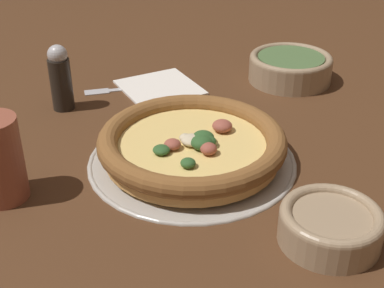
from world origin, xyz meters
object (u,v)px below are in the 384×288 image
at_px(bowl_near, 330,225).
at_px(napkin, 160,86).
at_px(pizza, 192,144).
at_px(bowl_far, 290,67).
at_px(pizza_tray, 192,159).
at_px(pepper_shaker, 60,78).
at_px(fork, 127,88).

relative_size(bowl_near, napkin, 0.63).
distance_m(pizza, napkin, 0.27).
distance_m(pizza, bowl_far, 0.35).
height_order(pizza_tray, pepper_shaker, pepper_shaker).
height_order(bowl_far, napkin, bowl_far).
distance_m(fork, pepper_shaker, 0.14).
distance_m(bowl_far, napkin, 0.25).
xyz_separation_m(bowl_far, fork, (0.07, -0.31, -0.03)).
xyz_separation_m(pizza_tray, fork, (-0.24, -0.14, -0.00)).
relative_size(pizza_tray, napkin, 1.61).
bearing_deg(pizza, pepper_shaker, -123.66).
bearing_deg(bowl_near, bowl_far, -178.93).
bearing_deg(bowl_near, pepper_shaker, -128.03).
bearing_deg(pizza_tray, bowl_near, 46.74).
height_order(bowl_far, fork, bowl_far).
bearing_deg(pepper_shaker, napkin, 121.83).
relative_size(pizza, bowl_near, 2.27).
relative_size(napkin, fork, 1.07).
xyz_separation_m(pizza_tray, napkin, (-0.25, -0.08, 0.00)).
bearing_deg(pizza_tray, fork, -149.85).
bearing_deg(bowl_far, pepper_shaker, -68.93).
relative_size(pizza_tray, pizza, 1.12).
bearing_deg(bowl_far, pizza_tray, -27.82).
bearing_deg(bowl_far, bowl_near, 1.07).
xyz_separation_m(pizza_tray, pepper_shaker, (-0.16, -0.24, 0.05)).
bearing_deg(pepper_shaker, fork, 132.80).
bearing_deg(fork, pizza, 101.40).
relative_size(pizza_tray, pepper_shaker, 2.64).
xyz_separation_m(pizza, fork, (-0.24, -0.14, -0.03)).
height_order(napkin, fork, napkin).
height_order(pizza_tray, pizza, pizza).
xyz_separation_m(pizza, bowl_far, (-0.31, 0.16, -0.00)).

